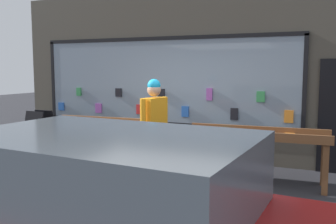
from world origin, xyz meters
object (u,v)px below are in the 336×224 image
object	(u,v)px
display_table_right	(255,140)
person_browsing	(154,122)
display_table_left	(105,128)
parked_car	(108,217)
sandwich_board_sign	(40,133)
small_dog	(128,168)

from	to	relation	value
display_table_right	person_browsing	bearing A→B (deg)	-158.07
display_table_left	parked_car	distance (m)	4.49
person_browsing	sandwich_board_sign	bearing A→B (deg)	86.69
display_table_right	parked_car	size ratio (longest dim) A/B	0.58
person_browsing	parked_car	world-z (taller)	person_browsing
display_table_right	small_dog	world-z (taller)	display_table_right
display_table_left	sandwich_board_sign	distance (m)	1.85
sandwich_board_sign	display_table_left	bearing A→B (deg)	-5.50
display_table_left	sandwich_board_sign	bearing A→B (deg)	172.71
display_table_left	small_dog	size ratio (longest dim) A/B	5.23
display_table_left	display_table_right	distance (m)	2.92
display_table_right	parked_car	distance (m)	3.83
display_table_left	sandwich_board_sign	size ratio (longest dim) A/B	2.41
person_browsing	small_dog	size ratio (longest dim) A/B	3.82
display_table_left	small_dog	bearing A→B (deg)	-41.06
person_browsing	sandwich_board_sign	size ratio (longest dim) A/B	1.76
small_dog	display_table_right	bearing A→B (deg)	-28.27
sandwich_board_sign	display_table_right	bearing A→B (deg)	-0.97
sandwich_board_sign	parked_car	distance (m)	5.84
display_table_left	parked_car	xyz separation A→B (m)	(2.40, -3.79, -0.01)
display_table_right	person_browsing	xyz separation A→B (m)	(-1.56, -0.63, 0.30)
display_table_left	display_table_right	xyz separation A→B (m)	(2.92, 0.00, -0.01)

